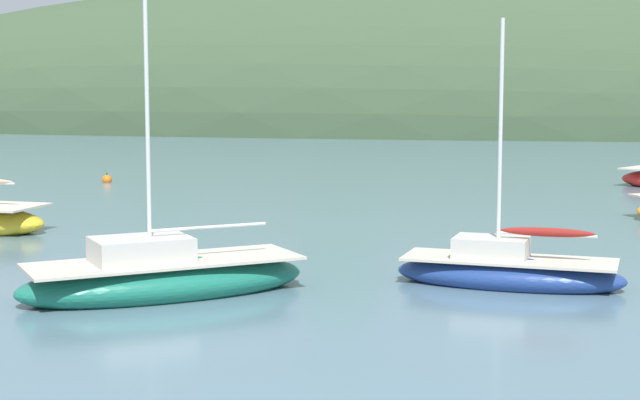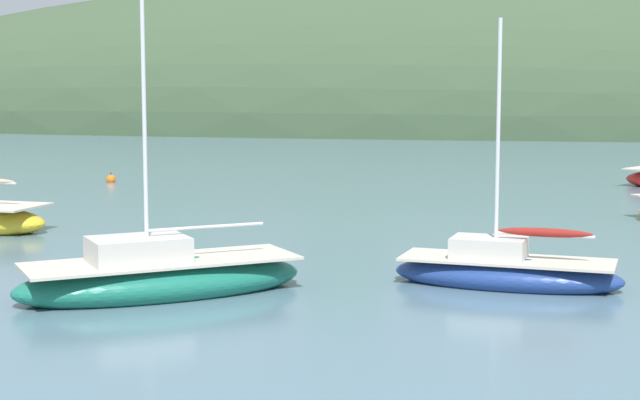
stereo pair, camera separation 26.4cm
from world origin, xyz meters
name	(u,v)px [view 2 (the right image)]	position (x,y,z in m)	size (l,w,h in m)	color
far_shoreline_hill	(461,129)	(-0.04, 90.43, 0.10)	(150.00, 36.00, 34.00)	#384C33
sailboat_black_sloop	(160,277)	(-1.94, 12.21, 0.39)	(6.32, 5.49, 9.29)	#196B56
sailboat_blue_center	(505,271)	(5.29, 14.64, 0.33)	(5.28, 2.42, 6.10)	navy
mooring_buoy_inner	(111,179)	(-12.87, 35.25, 0.12)	(0.44, 0.44, 0.54)	orange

